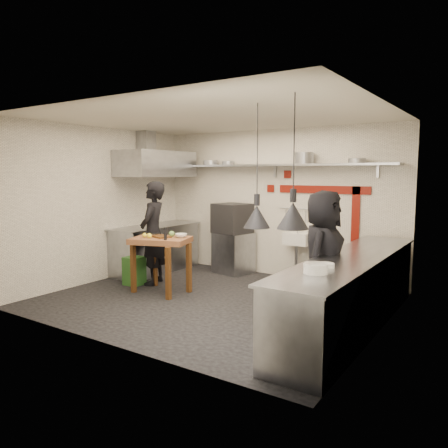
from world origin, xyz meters
The scene contains 47 objects.
floor centered at (0.00, 0.00, 0.00)m, with size 5.00×5.00×0.00m, color black.
ceiling centered at (0.00, 0.00, 2.80)m, with size 5.00×5.00×0.00m, color silver.
wall_back centered at (0.00, 2.10, 1.40)m, with size 5.00×0.04×2.80m, color silver.
wall_front centered at (0.00, -2.10, 1.40)m, with size 5.00×0.04×2.80m, color silver.
wall_left centered at (-2.50, 0.00, 1.40)m, with size 0.04×4.20×2.80m, color silver.
wall_right centered at (2.50, 0.00, 1.40)m, with size 0.04×4.20×2.80m, color silver.
red_band_horiz centered at (0.95, 2.08, 1.68)m, with size 1.70×0.02×0.14m, color #6A1108.
red_band_vert centered at (1.55, 2.08, 1.20)m, with size 0.14×0.02×1.10m, color #6A1108.
red_tile_a centered at (0.25, 2.08, 1.95)m, with size 0.14×0.02×0.14m, color #6A1108.
red_tile_b centered at (-0.10, 2.08, 1.68)m, with size 0.14×0.02×0.14m, color #6A1108.
back_shelf centered at (0.00, 1.92, 2.12)m, with size 4.60×0.34×0.04m, color gray.
shelf_bracket_left centered at (-1.90, 2.07, 2.02)m, with size 0.04×0.06×0.24m, color gray.
shelf_bracket_mid centered at (0.00, 2.07, 2.02)m, with size 0.04×0.06×0.24m, color gray.
shelf_bracket_right centered at (1.90, 2.07, 2.02)m, with size 0.04×0.06×0.24m, color gray.
pan_far_left centered at (-1.40, 1.92, 2.19)m, with size 0.30×0.30×0.09m, color gray.
pan_mid_left centered at (-0.97, 1.92, 2.18)m, with size 0.24×0.24×0.07m, color gray.
stock_pot centered at (0.65, 1.92, 2.24)m, with size 0.34×0.34×0.20m, color gray.
pan_right centered at (1.59, 1.92, 2.18)m, with size 0.29×0.29×0.08m, color gray.
oven_stand centered at (-0.76, 1.80, 0.40)m, with size 0.66×0.60×0.80m, color gray.
combi_oven centered at (-0.78, 1.77, 1.09)m, with size 0.63×0.59×0.58m, color black.
oven_door centered at (-0.76, 1.53, 1.09)m, with size 0.48×0.03×0.46m, color #6A1108.
oven_glass centered at (-0.73, 1.48, 1.09)m, with size 0.36×0.02×0.34m, color black.
hand_sink centered at (0.55, 1.92, 0.78)m, with size 0.46×0.34×0.22m, color silver.
sink_tap centered at (0.55, 1.92, 0.96)m, with size 0.03×0.03×0.14m, color gray.
sink_drain centered at (0.55, 1.88, 0.34)m, with size 0.06×0.06×0.66m, color gray.
utensil_rail centered at (0.55, 2.06, 1.32)m, with size 0.02×0.02×0.90m, color gray.
counter_right centered at (2.15, 0.00, 0.45)m, with size 0.70×3.80×0.90m, color gray.
counter_right_top centered at (2.15, 0.00, 0.92)m, with size 0.76×3.90×0.03m, color gray.
plate_stack centered at (2.12, -1.16, 0.99)m, with size 0.24×0.24×0.11m, color silver.
small_bowl_right centered at (2.10, -0.83, 0.96)m, with size 0.21×0.21×0.05m, color silver.
counter_left centered at (-2.15, 1.05, 0.45)m, with size 0.70×1.90×0.90m, color gray.
counter_left_top centered at (-2.15, 1.05, 0.92)m, with size 0.76×2.00×0.03m, color gray.
extractor_hood centered at (-2.10, 1.05, 2.15)m, with size 0.78×1.60×0.50m, color gray.
hood_duct centered at (-2.35, 1.05, 2.55)m, with size 0.28×0.28×0.50m, color gray.
green_bin centered at (-1.73, 0.03, 0.25)m, with size 0.30×0.30×0.50m, color #265B21.
prep_table centered at (-0.99, -0.08, 0.46)m, with size 0.92×0.64×0.92m, color brown, non-canonical shape.
cutting_board centered at (-1.01, -0.05, 0.93)m, with size 0.32×0.22×0.03m, color #4B2A10.
pepper_mill centered at (-0.76, -0.23, 1.02)m, with size 0.05×0.05×0.20m, color black.
lemon_a centered at (-1.21, -0.23, 0.96)m, with size 0.07×0.07×0.07m, color yellow.
lemon_b centered at (-1.11, -0.22, 0.96)m, with size 0.08×0.08×0.08m, color yellow.
veg_ball centered at (-0.90, 0.09, 0.97)m, with size 0.10×0.10×0.10m, color #618D41.
steel_tray centered at (-1.30, 0.08, 0.94)m, with size 0.20×0.13×0.03m, color gray.
bowl centered at (-0.73, 0.12, 0.95)m, with size 0.20×0.20×0.06m, color silver.
heat_lamp_near centered at (1.21, -0.80, 2.06)m, with size 0.33×0.33×1.49m, color black, non-canonical shape.
heat_lamp_far centered at (1.87, -1.19, 2.09)m, with size 0.34×0.34×1.41m, color black, non-canonical shape.
chef_left centered at (-1.48, 0.27, 0.92)m, with size 0.67×0.44×1.83m, color black.
chef_right centered at (1.75, 0.03, 0.88)m, with size 0.86×0.56×1.75m, color black.
Camera 1 is at (3.79, -5.42, 1.98)m, focal length 35.00 mm.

